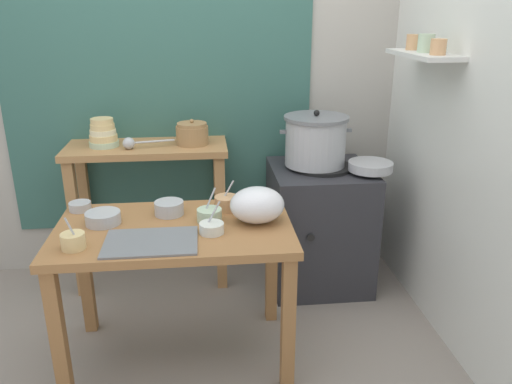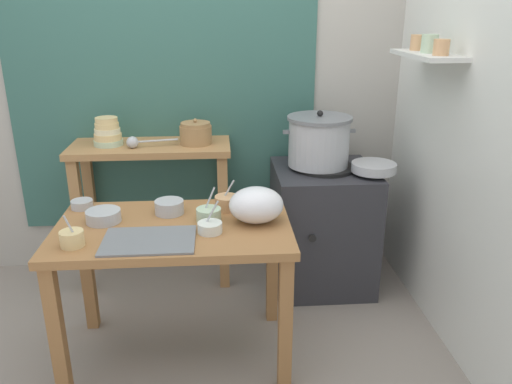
{
  "view_description": "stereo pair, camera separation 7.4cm",
  "coord_description": "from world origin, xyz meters",
  "px_view_note": "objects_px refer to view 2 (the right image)",
  "views": [
    {
      "loc": [
        0.11,
        -2.18,
        1.68
      ],
      "look_at": [
        0.36,
        0.17,
        0.82
      ],
      "focal_mm": 35.64,
      "sensor_mm": 36.0,
      "label": 1
    },
    {
      "loc": [
        0.19,
        -2.18,
        1.68
      ],
      "look_at": [
        0.36,
        0.17,
        0.82
      ],
      "focal_mm": 35.64,
      "sensor_mm": 36.0,
      "label": 2
    }
  ],
  "objects_px": {
    "stove_block": "(322,226)",
    "prep_bowl_4": "(227,202)",
    "wide_pan": "(374,167)",
    "prep_bowl_6": "(210,227)",
    "clay_pot": "(196,133)",
    "steamer_pot": "(319,141)",
    "prep_bowl_1": "(103,216)",
    "prep_bowl_2": "(169,206)",
    "prep_bowl_0": "(82,204)",
    "prep_table": "(174,247)",
    "prep_bowl_3": "(72,238)",
    "plastic_bag": "(256,205)",
    "serving_tray": "(149,241)",
    "back_shelf_table": "(153,179)",
    "prep_bowl_5": "(209,214)",
    "bowl_stack_enamel": "(108,133)",
    "ladle": "(135,142)"
  },
  "relations": [
    {
      "from": "ladle",
      "to": "prep_bowl_6",
      "type": "xyz_separation_m",
      "value": [
        0.44,
        -0.83,
        -0.19
      ]
    },
    {
      "from": "steamer_pot",
      "to": "prep_bowl_2",
      "type": "relative_size",
      "value": 3.03
    },
    {
      "from": "wide_pan",
      "to": "prep_bowl_6",
      "type": "bearing_deg",
      "value": -145.5
    },
    {
      "from": "prep_bowl_0",
      "to": "prep_bowl_4",
      "type": "bearing_deg",
      "value": -5.47
    },
    {
      "from": "wide_pan",
      "to": "prep_bowl_6",
      "type": "xyz_separation_m",
      "value": [
        -0.94,
        -0.65,
        -0.06
      ]
    },
    {
      "from": "steamer_pot",
      "to": "ladle",
      "type": "xyz_separation_m",
      "value": [
        -1.09,
        0.04,
        0.0
      ]
    },
    {
      "from": "steamer_pot",
      "to": "prep_bowl_2",
      "type": "height_order",
      "value": "steamer_pot"
    },
    {
      "from": "prep_bowl_1",
      "to": "stove_block",
      "type": "bearing_deg",
      "value": 27.43
    },
    {
      "from": "serving_tray",
      "to": "back_shelf_table",
      "type": "bearing_deg",
      "value": 95.8
    },
    {
      "from": "stove_block",
      "to": "prep_bowl_6",
      "type": "bearing_deg",
      "value": -131.35
    },
    {
      "from": "prep_bowl_0",
      "to": "prep_bowl_4",
      "type": "distance_m",
      "value": 0.73
    },
    {
      "from": "prep_bowl_2",
      "to": "prep_bowl_5",
      "type": "distance_m",
      "value": 0.22
    },
    {
      "from": "steamer_pot",
      "to": "plastic_bag",
      "type": "height_order",
      "value": "steamer_pot"
    },
    {
      "from": "prep_bowl_1",
      "to": "prep_bowl_5",
      "type": "bearing_deg",
      "value": -3.0
    },
    {
      "from": "prep_bowl_1",
      "to": "prep_bowl_3",
      "type": "bearing_deg",
      "value": -106.9
    },
    {
      "from": "clay_pot",
      "to": "prep_bowl_5",
      "type": "height_order",
      "value": "clay_pot"
    },
    {
      "from": "clay_pot",
      "to": "prep_bowl_4",
      "type": "distance_m",
      "value": 0.69
    },
    {
      "from": "bowl_stack_enamel",
      "to": "prep_bowl_6",
      "type": "height_order",
      "value": "bowl_stack_enamel"
    },
    {
      "from": "steamer_pot",
      "to": "prep_bowl_1",
      "type": "bearing_deg",
      "value": -150.99
    },
    {
      "from": "back_shelf_table",
      "to": "prep_bowl_1",
      "type": "height_order",
      "value": "back_shelf_table"
    },
    {
      "from": "wide_pan",
      "to": "plastic_bag",
      "type": "bearing_deg",
      "value": -143.2
    },
    {
      "from": "back_shelf_table",
      "to": "prep_bowl_6",
      "type": "distance_m",
      "value": 0.98
    },
    {
      "from": "prep_table",
      "to": "plastic_bag",
      "type": "distance_m",
      "value": 0.44
    },
    {
      "from": "steamer_pot",
      "to": "prep_bowl_6",
      "type": "xyz_separation_m",
      "value": [
        -0.64,
        -0.8,
        -0.18
      ]
    },
    {
      "from": "stove_block",
      "to": "clay_pot",
      "type": "height_order",
      "value": "clay_pot"
    },
    {
      "from": "back_shelf_table",
      "to": "prep_bowl_3",
      "type": "bearing_deg",
      "value": -102.28
    },
    {
      "from": "clay_pot",
      "to": "wide_pan",
      "type": "height_order",
      "value": "clay_pot"
    },
    {
      "from": "prep_table",
      "to": "stove_block",
      "type": "xyz_separation_m",
      "value": [
        0.86,
        0.68,
        -0.23
      ]
    },
    {
      "from": "bowl_stack_enamel",
      "to": "prep_bowl_4",
      "type": "relative_size",
      "value": 1.17
    },
    {
      "from": "ladle",
      "to": "prep_bowl_2",
      "type": "distance_m",
      "value": 0.66
    },
    {
      "from": "steamer_pot",
      "to": "plastic_bag",
      "type": "bearing_deg",
      "value": -121.65
    },
    {
      "from": "clay_pot",
      "to": "prep_bowl_3",
      "type": "xyz_separation_m",
      "value": [
        -0.5,
        -1.0,
        -0.21
      ]
    },
    {
      "from": "back_shelf_table",
      "to": "bowl_stack_enamel",
      "type": "height_order",
      "value": "bowl_stack_enamel"
    },
    {
      "from": "stove_block",
      "to": "prep_bowl_4",
      "type": "xyz_separation_m",
      "value": [
        -0.6,
        -0.5,
        0.37
      ]
    },
    {
      "from": "bowl_stack_enamel",
      "to": "prep_bowl_0",
      "type": "relative_size",
      "value": 1.59
    },
    {
      "from": "serving_tray",
      "to": "prep_bowl_1",
      "type": "relative_size",
      "value": 2.45
    },
    {
      "from": "wide_pan",
      "to": "prep_bowl_0",
      "type": "xyz_separation_m",
      "value": [
        -1.59,
        -0.3,
        -0.06
      ]
    },
    {
      "from": "stove_block",
      "to": "steamer_pot",
      "type": "bearing_deg",
      "value": 153.38
    },
    {
      "from": "prep_bowl_2",
      "to": "prep_bowl_3",
      "type": "relative_size",
      "value": 0.94
    },
    {
      "from": "serving_tray",
      "to": "prep_bowl_3",
      "type": "xyz_separation_m",
      "value": [
        -0.32,
        -0.02,
        0.03
      ]
    },
    {
      "from": "stove_block",
      "to": "clay_pot",
      "type": "bearing_deg",
      "value": 170.43
    },
    {
      "from": "prep_table",
      "to": "prep_bowl_3",
      "type": "height_order",
      "value": "prep_bowl_3"
    },
    {
      "from": "bowl_stack_enamel",
      "to": "plastic_bag",
      "type": "distance_m",
      "value": 1.17
    },
    {
      "from": "serving_tray",
      "to": "prep_bowl_4",
      "type": "xyz_separation_m",
      "value": [
        0.35,
        0.35,
        0.03
      ]
    },
    {
      "from": "prep_bowl_0",
      "to": "prep_bowl_1",
      "type": "height_order",
      "value": "prep_bowl_1"
    },
    {
      "from": "back_shelf_table",
      "to": "prep_bowl_4",
      "type": "xyz_separation_m",
      "value": [
        0.45,
        -0.63,
        0.08
      ]
    },
    {
      "from": "prep_table",
      "to": "back_shelf_table",
      "type": "height_order",
      "value": "back_shelf_table"
    },
    {
      "from": "back_shelf_table",
      "to": "prep_bowl_4",
      "type": "relative_size",
      "value": 6.53
    },
    {
      "from": "prep_bowl_0",
      "to": "prep_bowl_1",
      "type": "relative_size",
      "value": 0.66
    },
    {
      "from": "prep_bowl_0",
      "to": "prep_bowl_4",
      "type": "relative_size",
      "value": 0.74
    }
  ]
}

